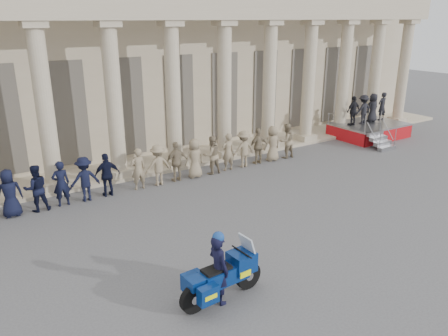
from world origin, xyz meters
TOP-DOWN VIEW (x-y plane):
  - ground at (0.00, 0.00)m, footprint 90.00×90.00m
  - building at (-0.00, 14.74)m, footprint 40.00×12.50m
  - officer_rank at (-3.75, 6.47)m, footprint 21.23×0.63m
  - reviewing_stand at (12.73, 6.90)m, footprint 3.89×3.82m
  - motorcycle at (-2.17, -1.29)m, footprint 2.29×0.95m
  - rider at (-2.29, -1.30)m, footprint 0.46×0.66m

SIDE VIEW (x-z plane):
  - ground at x=0.00m, z-range 0.00..0.00m
  - motorcycle at x=-2.17m, z-range -0.10..1.37m
  - officer_rank at x=-3.75m, z-range 0.00..1.67m
  - rider at x=-2.29m, z-range -0.01..1.82m
  - reviewing_stand at x=12.73m, z-range 0.02..2.41m
  - building at x=0.00m, z-range 0.02..9.02m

